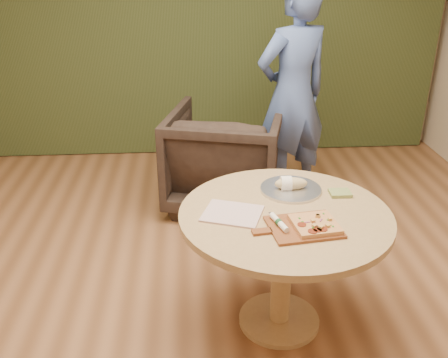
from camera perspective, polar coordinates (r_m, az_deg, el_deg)
room_shell at (r=2.36m, az=0.52°, el=9.17°), size 5.04×6.04×2.84m
curtain at (r=5.21m, az=-2.17°, el=17.90°), size 4.80×0.14×2.78m
pedestal_table at (r=2.78m, az=6.86°, el=-6.30°), size 1.15×1.15×0.75m
pizza_paddle at (r=2.56m, az=8.87°, el=-5.47°), size 0.46×0.32×0.01m
flatbread_pizza at (r=2.56m, az=10.37°, el=-5.11°), size 0.25×0.25×0.04m
cutlery_roll at (r=2.55m, az=6.31°, el=-4.95°), size 0.08×0.20×0.03m
newspaper at (r=2.66m, az=0.97°, el=-3.96°), size 0.37×0.34×0.01m
serving_tray at (r=2.95m, az=7.63°, el=-1.15°), size 0.36×0.36×0.02m
bread_roll at (r=2.93m, az=7.50°, el=-0.52°), size 0.19×0.09×0.09m
green_packet at (r=2.94m, az=13.12°, el=-1.57°), size 0.12×0.10×0.02m
armchair at (r=4.20m, az=0.19°, el=2.96°), size 1.10×1.05×0.94m
person_standing at (r=4.21m, az=7.83°, el=9.44°), size 0.80×0.68×1.86m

